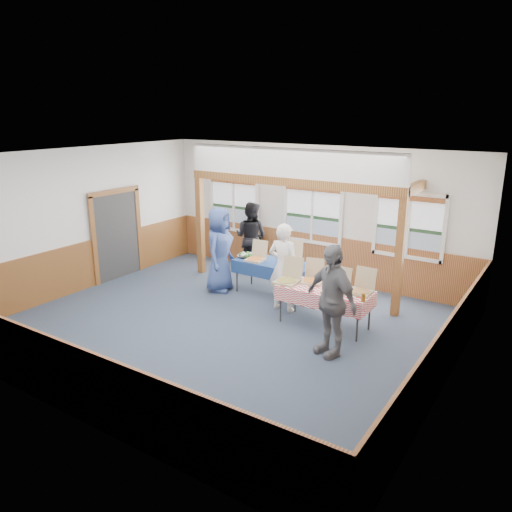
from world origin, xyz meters
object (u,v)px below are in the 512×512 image
at_px(table_right, 325,291).
at_px(woman_black, 251,237).
at_px(person_grey, 331,300).
at_px(table_left, 274,264).
at_px(woman_white, 284,267).
at_px(man_blue, 219,250).

distance_m(table_right, woman_black, 3.68).
bearing_deg(person_grey, woman_black, 163.81).
distance_m(table_left, woman_black, 1.79).
bearing_deg(woman_black, woman_white, 132.46).
distance_m(table_left, woman_white, 0.92).
distance_m(table_right, man_blue, 2.91).
height_order(table_left, table_right, same).
height_order(woman_white, man_blue, man_blue).
height_order(table_left, woman_black, woman_black).
bearing_deg(table_left, woman_white, -59.87).
bearing_deg(person_grey, table_left, 163.63).
xyz_separation_m(table_left, person_grey, (2.24, -1.88, 0.26)).
bearing_deg(person_grey, man_blue, -179.40).
bearing_deg(woman_black, table_right, 140.38).
bearing_deg(table_left, woman_black, 126.87).
xyz_separation_m(woman_black, person_grey, (3.62, -3.01, 0.07)).
height_order(woman_black, man_blue, man_blue).
distance_m(table_right, person_grey, 1.15).
bearing_deg(woman_white, table_left, -48.78).
distance_m(woman_white, man_blue, 1.81).
relative_size(woman_white, person_grey, 0.96).
relative_size(table_right, person_grey, 0.97).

